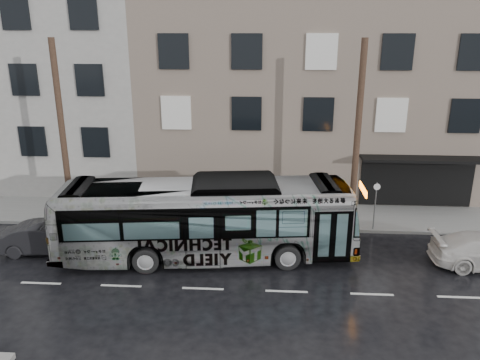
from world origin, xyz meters
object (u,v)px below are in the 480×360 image
object	(u,v)px
sign_post	(375,206)
dark_sedan	(48,238)
utility_pole_front	(357,139)
utility_pole_rear	(63,135)
bus	(206,219)

from	to	relation	value
sign_post	dark_sedan	world-z (taller)	sign_post
utility_pole_front	dark_sedan	size ratio (longest dim) A/B	2.17
utility_pole_rear	bus	xyz separation A→B (m)	(7.31, -3.14, -2.88)
utility_pole_rear	dark_sedan	xyz separation A→B (m)	(0.22, -3.13, -3.97)
sign_post	dark_sedan	xyz separation A→B (m)	(-14.88, -3.13, -0.67)
bus	dark_sedan	world-z (taller)	bus
sign_post	utility_pole_front	bearing A→B (deg)	180.00
dark_sedan	utility_pole_front	bearing A→B (deg)	-83.07
sign_post	dark_sedan	distance (m)	15.22
utility_pole_rear	sign_post	bearing A→B (deg)	0.00
utility_pole_rear	dark_sedan	world-z (taller)	utility_pole_rear
utility_pole_front	bus	xyz separation A→B (m)	(-6.69, -3.14, -2.88)
utility_pole_front	bus	world-z (taller)	utility_pole_front
utility_pole_front	utility_pole_rear	distance (m)	14.00
utility_pole_front	utility_pole_rear	bearing A→B (deg)	180.00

